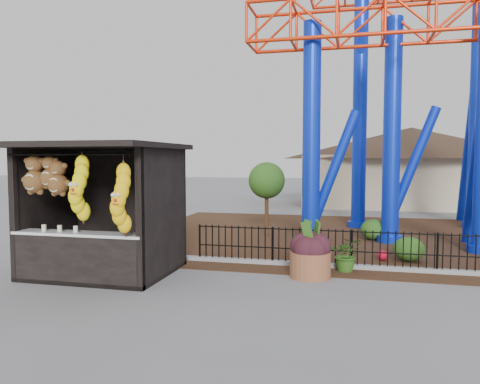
% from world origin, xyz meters
% --- Properties ---
extents(ground, '(120.00, 120.00, 0.00)m').
position_xyz_m(ground, '(0.00, 0.00, 0.00)').
color(ground, slate).
rests_on(ground, ground).
extents(mulch_bed, '(18.00, 12.00, 0.02)m').
position_xyz_m(mulch_bed, '(4.00, 8.00, 0.01)').
color(mulch_bed, '#331E11').
rests_on(mulch_bed, ground).
extents(curb, '(18.00, 0.18, 0.12)m').
position_xyz_m(curb, '(4.00, 3.00, 0.06)').
color(curb, gray).
rests_on(curb, ground).
extents(prize_booth, '(3.50, 3.40, 3.12)m').
position_xyz_m(prize_booth, '(-3.00, 0.89, 1.54)').
color(prize_booth, black).
rests_on(prize_booth, ground).
extents(picket_fence, '(12.20, 0.06, 1.00)m').
position_xyz_m(picket_fence, '(4.90, 3.00, 0.50)').
color(picket_fence, black).
rests_on(picket_fence, ground).
extents(roller_coaster, '(11.00, 6.37, 10.82)m').
position_xyz_m(roller_coaster, '(5.12, 8.23, 6.44)').
color(roller_coaster, '#0B28C4').
rests_on(roller_coaster, ground).
extents(terracotta_planter, '(1.23, 1.23, 0.61)m').
position_xyz_m(terracotta_planter, '(1.87, 1.94, 0.30)').
color(terracotta_planter, brown).
rests_on(terracotta_planter, ground).
extents(planter_foliage, '(0.70, 0.70, 0.64)m').
position_xyz_m(planter_foliage, '(1.87, 1.94, 0.93)').
color(planter_foliage, black).
rests_on(planter_foliage, terracotta_planter).
extents(potted_plant, '(0.79, 0.69, 0.86)m').
position_xyz_m(potted_plant, '(2.68, 2.70, 0.43)').
color(potted_plant, '#215318').
rests_on(potted_plant, ground).
extents(landscaping, '(8.07, 4.11, 0.70)m').
position_xyz_m(landscaping, '(3.99, 5.58, 0.32)').
color(landscaping, '#274F17').
rests_on(landscaping, mulch_bed).
extents(pavilion, '(15.00, 15.00, 4.80)m').
position_xyz_m(pavilion, '(6.00, 20.00, 3.07)').
color(pavilion, '#BFAD8C').
rests_on(pavilion, ground).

